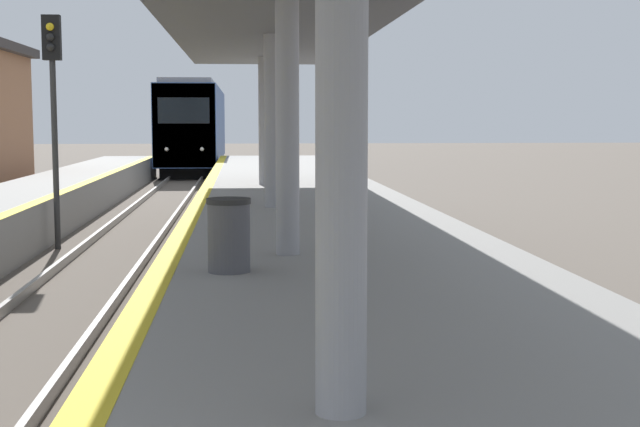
# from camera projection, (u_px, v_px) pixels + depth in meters

# --- Properties ---
(train) EXTENTS (2.78, 18.46, 4.52)m
(train) POSITION_uv_depth(u_px,v_px,m) (195.00, 127.00, 47.71)
(train) COLOR black
(train) RESTS_ON ground
(signal_far) EXTENTS (0.36, 0.31, 4.76)m
(signal_far) POSITION_uv_depth(u_px,v_px,m) (53.00, 87.00, 18.04)
(signal_far) COLOR #2D2D2D
(signal_far) RESTS_ON ground
(station_canopy) EXTENTS (3.83, 24.25, 3.48)m
(station_canopy) POSITION_uv_depth(u_px,v_px,m) (277.00, 15.00, 13.75)
(station_canopy) COLOR #99999E
(station_canopy) RESTS_ON platform_right
(trash_bin) EXTENTS (0.49, 0.49, 0.81)m
(trash_bin) POSITION_uv_depth(u_px,v_px,m) (229.00, 235.00, 9.77)
(trash_bin) COLOR #4C4C51
(trash_bin) RESTS_ON platform_right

